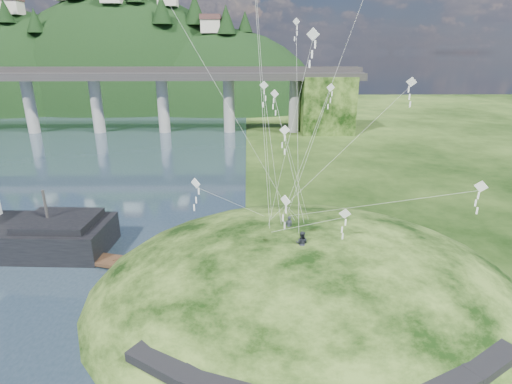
{
  "coord_description": "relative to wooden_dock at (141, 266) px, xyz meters",
  "views": [
    {
      "loc": [
        3.32,
        -25.72,
        18.09
      ],
      "look_at": [
        4.0,
        6.0,
        7.0
      ],
      "focal_mm": 28.0,
      "sensor_mm": 36.0,
      "label": 1
    }
  ],
  "objects": [
    {
      "name": "kite_swarm",
      "position": [
        13.82,
        -2.68,
        15.9
      ],
      "size": [
        19.94,
        16.11,
        21.59
      ],
      "color": "white",
      "rests_on": "ground"
    },
    {
      "name": "wooden_dock",
      "position": [
        0.0,
        0.0,
        0.0
      ],
      "size": [
        12.41,
        5.49,
        0.88
      ],
      "color": "#382317",
      "rests_on": "ground"
    },
    {
      "name": "ground",
      "position": [
        6.18,
        -5.46,
        -0.39
      ],
      "size": [
        320.0,
        320.0,
        0.0
      ],
      "primitive_type": "plane",
      "color": "black",
      "rests_on": "ground"
    },
    {
      "name": "kite_flyers",
      "position": [
        13.23,
        -4.24,
        5.49
      ],
      "size": [
        1.55,
        3.92,
        1.9
      ],
      "color": "#23262F",
      "rests_on": "ground"
    },
    {
      "name": "far_ridge",
      "position": [
        -37.4,
        116.71,
        -7.83
      ],
      "size": [
        153.0,
        70.0,
        94.5
      ],
      "color": "black",
      "rests_on": "ground"
    },
    {
      "name": "footpath",
      "position": [
        13.64,
        -15.21,
        1.7
      ],
      "size": [
        22.29,
        5.84,
        0.83
      ],
      "color": "black",
      "rests_on": "ground"
    },
    {
      "name": "grass_hill",
      "position": [
        14.18,
        -3.46,
        -1.89
      ],
      "size": [
        36.0,
        32.0,
        13.0
      ],
      "color": "black",
      "rests_on": "ground"
    },
    {
      "name": "bridge",
      "position": [
        -20.28,
        64.6,
        9.32
      ],
      "size": [
        160.0,
        11.0,
        15.0
      ],
      "color": "#2D2B2B",
      "rests_on": "ground"
    }
  ]
}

